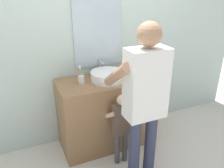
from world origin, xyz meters
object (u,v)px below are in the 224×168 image
(child_toddler, at_px, (121,123))
(adult_parent, at_px, (145,94))
(toothbrush_cup, at_px, (81,79))
(soap_bottle, at_px, (136,71))

(child_toddler, xyz_separation_m, adult_parent, (0.09, -0.29, 0.47))
(toothbrush_cup, bearing_deg, soap_bottle, -4.33)
(toothbrush_cup, relative_size, adult_parent, 0.13)
(soap_bottle, xyz_separation_m, adult_parent, (-0.28, -0.65, 0.04))
(toothbrush_cup, distance_m, child_toddler, 0.66)
(soap_bottle, bearing_deg, adult_parent, -113.07)
(soap_bottle, bearing_deg, toothbrush_cup, 175.67)
(soap_bottle, relative_size, child_toddler, 0.19)
(soap_bottle, bearing_deg, child_toddler, -135.27)
(soap_bottle, height_order, adult_parent, adult_parent)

